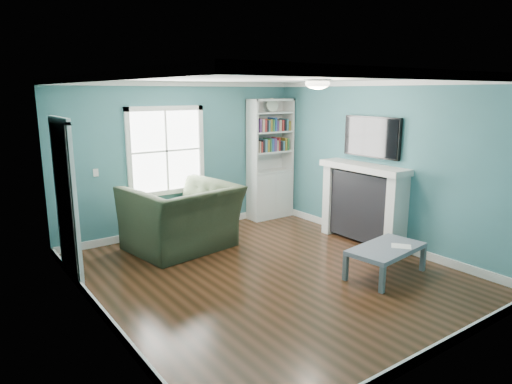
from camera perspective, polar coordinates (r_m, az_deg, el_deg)
floor at (r=6.32m, az=1.61°, el=-10.17°), size 5.00×5.00×0.00m
room_walls at (r=5.90m, az=1.70°, el=4.15°), size 5.00×5.00×5.00m
trim at (r=5.96m, az=1.68°, el=0.87°), size 4.50×5.00×2.60m
window at (r=7.89m, az=-11.13°, el=5.06°), size 1.40×0.06×1.50m
bookshelf at (r=8.87m, az=1.76°, el=2.64°), size 0.90×0.35×2.31m
fireplace at (r=7.63m, az=13.24°, el=-1.50°), size 0.44×1.58×1.30m
tv at (r=7.54m, az=14.26°, el=6.69°), size 0.06×1.10×0.65m
door at (r=6.33m, az=-22.75°, el=-0.93°), size 0.12×0.98×2.17m
ceiling_fixture at (r=6.50m, az=7.71°, el=13.37°), size 0.38×0.38×0.15m
light_switch at (r=7.51m, az=-19.39°, el=2.30°), size 0.08×0.01×0.12m
recliner at (r=7.17m, az=-9.27°, el=-1.85°), size 1.70×1.25×1.37m
coffee_table at (r=6.40m, az=15.96°, el=-7.04°), size 1.18×0.75×0.40m
paper_sheet at (r=6.46m, az=17.70°, el=-6.47°), size 0.31×0.32×0.00m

